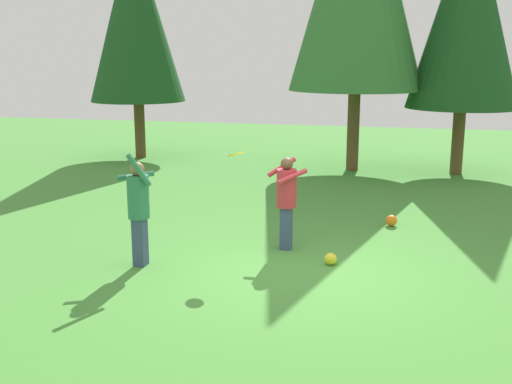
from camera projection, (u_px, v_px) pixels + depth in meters
The scene contains 8 objects.
ground_plane at pixel (301, 270), 9.60m from camera, with size 40.00×40.00×0.00m, color #478C38.
person_thrower at pixel (139, 204), 9.61m from camera, with size 0.66×0.66×1.84m.
person_catcher at pixel (286, 196), 10.45m from camera, with size 0.72×0.71×1.60m.
frisbee at pixel (236, 154), 9.94m from camera, with size 0.33×0.33×0.10m.
ball_orange at pixel (391, 221), 12.04m from camera, with size 0.22×0.22×0.22m, color orange.
ball_yellow at pixel (331, 259), 9.82m from camera, with size 0.19×0.19×0.19m, color yellow.
tree_right at pixel (467, 8), 16.40m from camera, with size 3.00×3.00×7.18m.
tree_far_left at pixel (135, 16), 19.14m from camera, with size 2.98×2.98×7.13m.
Camera 1 is at (1.44, -9.01, 3.28)m, focal length 43.30 mm.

